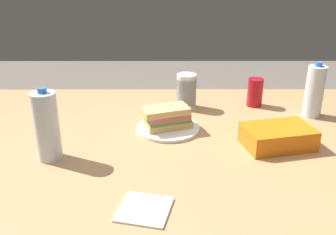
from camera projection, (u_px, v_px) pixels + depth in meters
The scene contains 9 objects.
dining_table at pixel (180, 159), 1.39m from camera, with size 1.84×1.12×0.76m.
paper_plate at pixel (168, 128), 1.44m from camera, with size 0.24×0.24×0.01m, color white.
sandwich at pixel (167, 117), 1.42m from camera, with size 0.20×0.15×0.08m.
soda_can_red at pixel (255, 92), 1.65m from camera, with size 0.07×0.07×0.12m, color maroon.
chip_bag at pixel (278, 137), 1.31m from camera, with size 0.23×0.15×0.07m, color orange.
water_bottle_tall at pixel (47, 126), 1.20m from camera, with size 0.08×0.08×0.24m.
plastic_cup_stack at pixel (186, 91), 1.63m from camera, with size 0.08×0.08×0.15m.
water_bottle_spare at pixel (314, 91), 1.53m from camera, with size 0.07×0.07×0.22m.
paper_napkin at pixel (144, 209), 0.99m from camera, with size 0.13×0.13×0.01m, color white.
Camera 1 is at (0.05, 1.22, 1.37)m, focal length 40.89 mm.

